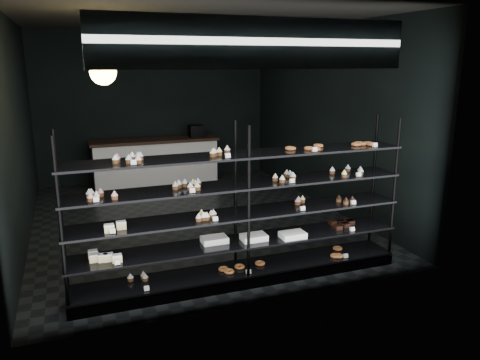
# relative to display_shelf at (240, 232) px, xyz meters

# --- Properties ---
(room) EXTENTS (5.01, 6.01, 3.20)m
(room) POSITION_rel_display_shelf_xyz_m (0.03, 2.45, 0.97)
(room) COLOR black
(room) RESTS_ON ground
(display_shelf) EXTENTS (4.00, 0.50, 1.91)m
(display_shelf) POSITION_rel_display_shelf_xyz_m (0.00, 0.00, 0.00)
(display_shelf) COLOR black
(display_shelf) RESTS_ON room
(signage) EXTENTS (3.30, 0.05, 0.50)m
(signage) POSITION_rel_display_shelf_xyz_m (0.03, -0.48, 2.12)
(signage) COLOR #0B173B
(signage) RESTS_ON room
(pendant_lamp) EXTENTS (0.32, 0.32, 0.89)m
(pendant_lamp) POSITION_rel_display_shelf_xyz_m (-1.33, 1.27, 1.82)
(pendant_lamp) COLOR black
(pendant_lamp) RESTS_ON room
(service_counter) EXTENTS (2.68, 0.65, 1.23)m
(service_counter) POSITION_rel_display_shelf_xyz_m (-0.08, 4.95, -0.13)
(service_counter) COLOR silver
(service_counter) RESTS_ON room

